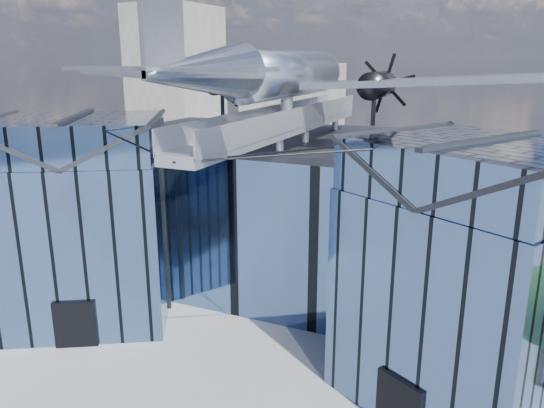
% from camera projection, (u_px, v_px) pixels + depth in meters
% --- Properties ---
extents(ground_plane, '(120.00, 120.00, 0.00)m').
position_uv_depth(ground_plane, '(257.00, 340.00, 28.93)').
color(ground_plane, gray).
extents(museum, '(32.88, 24.50, 17.60)m').
position_uv_depth(museum, '(297.00, 215.00, 32.57)').
color(museum, '#476492').
rests_on(museum, ground).
extents(bg_towers, '(77.00, 24.50, 26.00)m').
position_uv_depth(bg_towers, '(431.00, 95.00, 70.13)').
color(bg_towers, gray).
rests_on(bg_towers, ground).
extents(tree_side_w, '(3.76, 3.76, 4.68)m').
position_uv_depth(tree_side_w, '(55.00, 195.00, 46.56)').
color(tree_side_w, '#372516').
rests_on(tree_side_w, ground).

